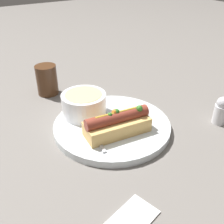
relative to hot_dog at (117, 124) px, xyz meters
The scene contains 8 objects.
ground_plane 0.06m from the hot_dog, 72.66° to the left, with size 4.00×4.00×0.00m, color slate.
dinner_plate 0.06m from the hot_dog, 72.66° to the left, with size 0.29×0.29×0.02m.
hot_dog is the anchor object (origin of this frame).
soup_bowl 0.12m from the hot_dog, 101.79° to the left, with size 0.12×0.12×0.06m.
spoon 0.08m from the hot_dog, 126.79° to the left, with size 0.05×0.14×0.01m.
drinking_glass 0.32m from the hot_dog, 98.27° to the left, with size 0.06×0.06×0.09m.
napkin 0.23m from the hot_dog, 119.43° to the right, with size 0.11×0.08×0.01m.
salt_shaker 0.28m from the hot_dog, 18.78° to the right, with size 0.04×0.04×0.08m.
Camera 1 is at (-0.30, -0.46, 0.38)m, focal length 42.00 mm.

